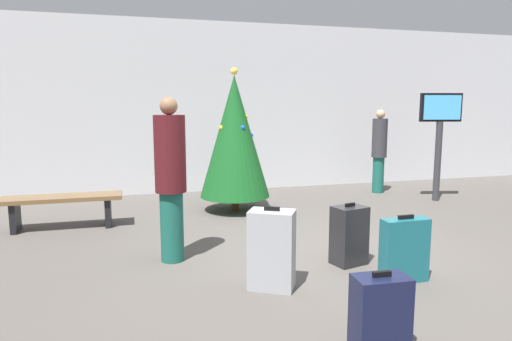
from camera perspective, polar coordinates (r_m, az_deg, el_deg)
The scene contains 11 objects.
ground_plane at distance 5.62m, azimuth 9.31°, elevation -10.19°, with size 16.00×16.00×0.00m, color #514C47.
back_wall at distance 9.49m, azimuth -1.77°, elevation 7.93°, with size 16.00×0.20×3.42m, color silver.
holiday_tree at distance 7.49m, azimuth -2.72°, elevation 4.29°, with size 1.16×1.16×2.37m.
flight_info_kiosk at distance 8.92m, azimuth 22.17°, elevation 4.98°, with size 0.76×0.25×1.98m.
waiting_bench at distance 7.06m, azimuth -23.27°, elevation -3.88°, with size 1.66×0.44×0.48m.
traveller_0 at distance 5.14m, azimuth -10.73°, elevation -0.69°, with size 0.44×0.44×1.86m.
traveller_1 at distance 9.41m, azimuth 15.29°, elevation 2.64°, with size 0.40×0.40×1.67m.
suitcase_0 at distance 4.43m, azimuth 2.00°, elevation -9.96°, with size 0.51×0.45×0.81m.
suitcase_1 at distance 4.84m, azimuth 18.21°, elevation -9.54°, with size 0.49×0.18×0.69m.
suitcase_2 at distance 5.20m, azimuth 11.67°, elevation -8.02°, with size 0.41×0.35×0.70m.
suitcase_3 at distance 3.53m, azimuth 15.40°, elevation -17.05°, with size 0.41×0.26×0.60m.
Camera 1 is at (-2.28, -4.82, 1.78)m, focal length 31.69 mm.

